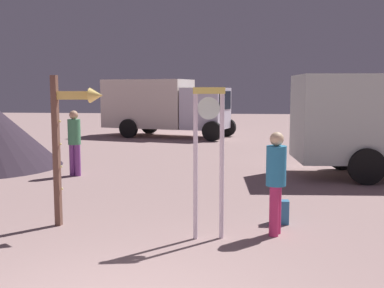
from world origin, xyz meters
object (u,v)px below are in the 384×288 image
object	(u,v)px
standing_clock	(209,149)
person_near_clock	(276,178)
arrow_sign	(71,128)
person_distant	(74,140)
box_truck_far	(163,105)
backpack	(279,212)

from	to	relation	value
standing_clock	person_near_clock	world-z (taller)	standing_clock
arrow_sign	person_distant	size ratio (longest dim) A/B	1.45
standing_clock	box_truck_far	bearing A→B (deg)	101.48
arrow_sign	person_distant	xyz separation A→B (m)	(-1.57, 4.57, -0.70)
arrow_sign	box_truck_far	world-z (taller)	box_truck_far
box_truck_far	backpack	bearing A→B (deg)	-73.49
standing_clock	arrow_sign	xyz separation A→B (m)	(-2.35, 0.45, 0.26)
backpack	box_truck_far	size ratio (longest dim) A/B	0.06
person_near_clock	box_truck_far	bearing A→B (deg)	105.42
arrow_sign	backpack	bearing A→B (deg)	7.94
backpack	box_truck_far	bearing A→B (deg)	106.51
arrow_sign	backpack	world-z (taller)	arrow_sign
standing_clock	backpack	xyz separation A→B (m)	(1.18, 0.94, -1.22)
person_near_clock	person_distant	distance (m)	6.87
arrow_sign	person_distant	distance (m)	4.88
standing_clock	person_near_clock	xyz separation A→B (m)	(1.06, 0.29, -0.49)
standing_clock	box_truck_far	world-z (taller)	box_truck_far
standing_clock	person_near_clock	distance (m)	1.20
person_distant	box_truck_far	world-z (taller)	box_truck_far
arrow_sign	backpack	size ratio (longest dim) A/B	6.22
person_near_clock	person_distant	size ratio (longest dim) A/B	0.94
backpack	box_truck_far	distance (m)	15.41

